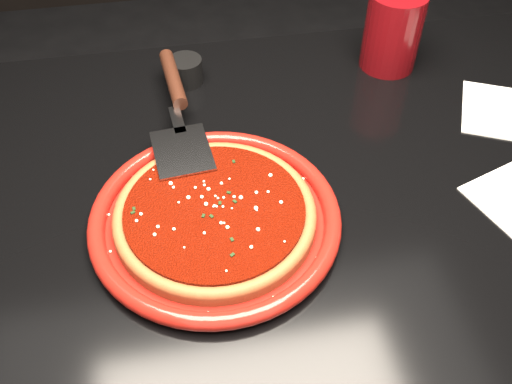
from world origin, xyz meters
TOP-DOWN VIEW (x-y plane):
  - table at (0.00, 0.00)m, footprint 1.20×0.80m
  - plate at (-0.07, -0.04)m, footprint 0.43×0.43m
  - pizza_crust at (-0.07, -0.04)m, footprint 0.34×0.34m
  - pizza_crust_rim at (-0.07, -0.04)m, footprint 0.34×0.34m
  - pizza_sauce at (-0.07, -0.04)m, footprint 0.30×0.30m
  - parmesan_dusting at (-0.07, -0.04)m, footprint 0.23×0.23m
  - basil_flecks at (-0.07, -0.04)m, footprint 0.21×0.21m
  - pizza_server at (-0.10, 0.16)m, footprint 0.13×0.34m
  - cup at (0.27, 0.28)m, footprint 0.13×0.13m
  - napkin_b at (0.41, 0.11)m, footprint 0.17×0.18m
  - ramekin at (-0.08, 0.29)m, footprint 0.07×0.07m

SIDE VIEW (x-z plane):
  - table at x=0.00m, z-range 0.00..0.75m
  - napkin_b at x=0.41m, z-range 0.75..0.75m
  - plate at x=-0.07m, z-range 0.75..0.77m
  - pizza_crust at x=-0.07m, z-range 0.76..0.77m
  - ramekin at x=-0.08m, z-range 0.75..0.79m
  - pizza_crust_rim at x=-0.07m, z-range 0.76..0.78m
  - pizza_sauce at x=-0.07m, z-range 0.77..0.78m
  - basil_flecks at x=-0.07m, z-range 0.78..0.78m
  - parmesan_dusting at x=-0.07m, z-range 0.78..0.79m
  - pizza_server at x=-0.10m, z-range 0.78..0.81m
  - cup at x=0.27m, z-range 0.75..0.88m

